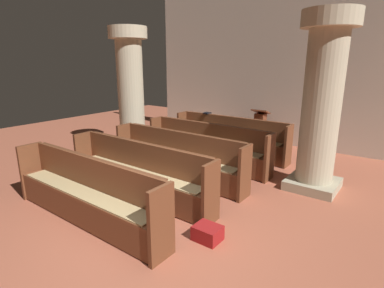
% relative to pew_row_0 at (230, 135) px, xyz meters
% --- Properties ---
extents(ground_plane, '(19.20, 19.20, 0.00)m').
position_rel_pew_row_0_xyz_m(ground_plane, '(1.18, -4.13, -0.53)').
color(ground_plane, '#AD5B42').
extents(back_wall, '(10.00, 0.16, 4.50)m').
position_rel_pew_row_0_xyz_m(back_wall, '(1.18, 1.95, 1.72)').
color(back_wall, silver).
rests_on(back_wall, ground).
extents(pew_row_0, '(3.21, 0.47, 1.00)m').
position_rel_pew_row_0_xyz_m(pew_row_0, '(0.00, 0.00, 0.00)').
color(pew_row_0, brown).
rests_on(pew_row_0, ground).
extents(pew_row_1, '(3.21, 0.46, 1.00)m').
position_rel_pew_row_0_xyz_m(pew_row_1, '(0.00, -1.10, 0.00)').
color(pew_row_1, brown).
rests_on(pew_row_1, ground).
extents(pew_row_2, '(3.21, 0.46, 1.00)m').
position_rel_pew_row_0_xyz_m(pew_row_2, '(0.00, -2.20, 0.00)').
color(pew_row_2, brown).
rests_on(pew_row_2, ground).
extents(pew_row_3, '(3.21, 0.47, 1.00)m').
position_rel_pew_row_0_xyz_m(pew_row_3, '(0.00, -3.30, 0.00)').
color(pew_row_3, brown).
rests_on(pew_row_3, ground).
extents(pew_row_4, '(3.21, 0.46, 1.00)m').
position_rel_pew_row_0_xyz_m(pew_row_4, '(0.00, -4.40, 0.00)').
color(pew_row_4, brown).
rests_on(pew_row_4, ground).
extents(pillar_aisle_side, '(0.99, 0.99, 3.28)m').
position_rel_pew_row_0_xyz_m(pillar_aisle_side, '(2.44, -0.97, 1.18)').
color(pillar_aisle_side, tan).
rests_on(pillar_aisle_side, ground).
extents(pillar_far_side, '(0.99, 0.99, 3.28)m').
position_rel_pew_row_0_xyz_m(pillar_far_side, '(-2.39, -1.23, 1.18)').
color(pillar_far_side, tan).
rests_on(pillar_far_side, ground).
extents(lectern, '(0.48, 0.45, 1.08)m').
position_rel_pew_row_0_xyz_m(lectern, '(0.24, 1.34, -0.07)').
color(lectern, '#562B1A').
rests_on(lectern, ground).
extents(hymn_book, '(0.16, 0.22, 0.03)m').
position_rel_pew_row_0_xyz_m(hymn_book, '(-0.86, 0.19, 0.49)').
color(hymn_book, black).
rests_on(hymn_book, pew_row_0).
extents(kneeler_box_red, '(0.37, 0.31, 0.21)m').
position_rel_pew_row_0_xyz_m(kneeler_box_red, '(1.78, -3.71, -0.42)').
color(kneeler_box_red, maroon).
rests_on(kneeler_box_red, ground).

